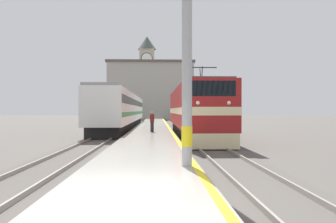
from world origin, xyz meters
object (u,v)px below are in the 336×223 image
(locomotive_train, at_px, (193,111))
(catenary_mast, at_px, (189,32))
(clock_tower, at_px, (147,74))
(passenger_train, at_px, (124,110))
(person_on_platform, at_px, (152,121))

(locomotive_train, distance_m, catenary_mast, 16.34)
(catenary_mast, relative_size, clock_tower, 0.38)
(passenger_train, height_order, person_on_platform, passenger_train)
(passenger_train, relative_size, catenary_mast, 3.88)
(locomotive_train, relative_size, catenary_mast, 2.27)
(locomotive_train, height_order, person_on_platform, locomotive_train)
(passenger_train, distance_m, catenary_mast, 29.02)
(locomotive_train, xyz_separation_m, catenary_mast, (-1.93, -16.04, 2.42))
(person_on_platform, bearing_deg, passenger_train, 105.21)
(person_on_platform, relative_size, clock_tower, 0.07)
(clock_tower, bearing_deg, locomotive_train, -84.78)
(locomotive_train, bearing_deg, catenary_mast, -96.86)
(catenary_mast, xyz_separation_m, person_on_platform, (-1.33, 15.65, -3.20))
(clock_tower, bearing_deg, person_on_platform, -87.86)
(person_on_platform, xyz_separation_m, clock_tower, (-2.28, 61.13, 10.35))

